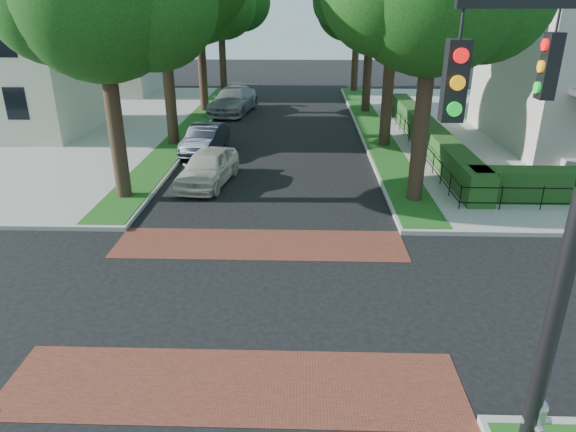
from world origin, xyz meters
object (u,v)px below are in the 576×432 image
(parked_car_front, at_px, (208,167))
(parked_car_middle, at_px, (205,139))
(parked_car_rear, at_px, (233,100))
(fire_hydrant, at_px, (536,422))
(traffic_signal, at_px, (563,180))

(parked_car_front, xyz_separation_m, parked_car_middle, (-1.00, 4.91, -0.04))
(parked_car_rear, xyz_separation_m, fire_hydrant, (8.69, -28.49, -0.26))
(traffic_signal, relative_size, parked_car_front, 1.86)
(traffic_signal, bearing_deg, parked_car_rear, 106.49)
(parked_car_middle, bearing_deg, parked_car_rear, 96.36)
(parked_car_front, height_order, parked_car_rear, parked_car_rear)
(parked_car_middle, bearing_deg, parked_car_front, -71.47)
(parked_car_middle, height_order, parked_car_rear, parked_car_rear)
(parked_car_front, relative_size, parked_car_middle, 1.03)
(parked_car_front, relative_size, fire_hydrant, 4.65)
(parked_car_middle, relative_size, fire_hydrant, 4.52)
(traffic_signal, height_order, fire_hydrant, traffic_signal)
(parked_car_front, distance_m, parked_car_rear, 15.02)
(parked_car_front, distance_m, parked_car_middle, 5.02)
(traffic_signal, height_order, parked_car_front, traffic_signal)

